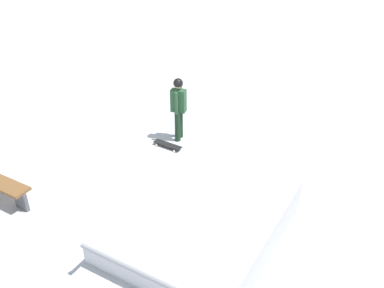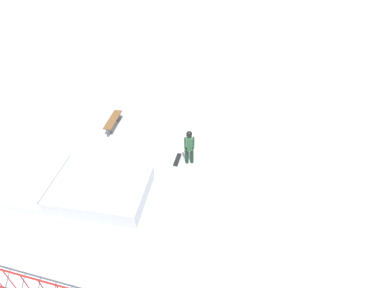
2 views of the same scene
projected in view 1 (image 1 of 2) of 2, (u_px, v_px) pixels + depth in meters
ground_plane at (184, 185)px, 9.66m from camera, size 60.00×60.00×0.00m
skate_ramp at (190, 242)px, 7.64m from camera, size 5.56×2.95×0.74m
skater at (179, 105)px, 11.00m from camera, size 0.42×0.43×1.73m
skateboard at (168, 145)px, 11.07m from camera, size 0.27×0.80×0.09m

